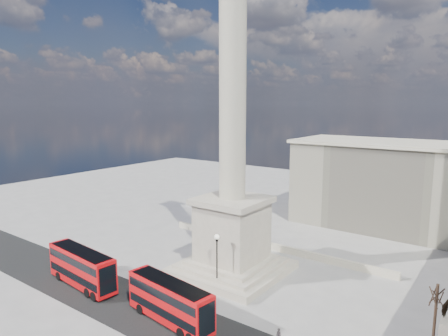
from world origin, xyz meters
The scene contains 10 objects.
ground centered at (0.00, 0.00, 0.00)m, with size 180.00×180.00×0.00m, color #A39F9A.
asphalt_road centered at (5.00, -10.00, 0.00)m, with size 120.00×9.00×0.01m, color black.
nelsons_column centered at (0.00, 5.00, 12.92)m, with size 14.00×14.00×49.85m.
balustrade_wall centered at (0.00, 16.00, 0.55)m, with size 40.00×0.60×1.10m, color beige.
building_northeast centered at (20.00, 40.00, 8.32)m, with size 51.00×17.00×16.60m.
red_bus_a centered at (-13.10, -10.28, 2.56)m, with size 12.22×3.77×4.88m.
red_bus_b centered at (2.27, -9.89, 2.45)m, with size 11.74×3.97×4.67m.
victorian_lamp centered at (1.57, -0.60, 4.31)m, with size 0.63×0.63×7.33m.
bare_tree_mid centered at (26.04, 2.88, 5.14)m, with size 1.72×1.72×6.52m.
pedestrian_crossing centered at (4.68, 0.65, 0.86)m, with size 1.01×0.42×1.73m, color black.
Camera 1 is at (30.83, -38.96, 23.59)m, focal length 32.00 mm.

